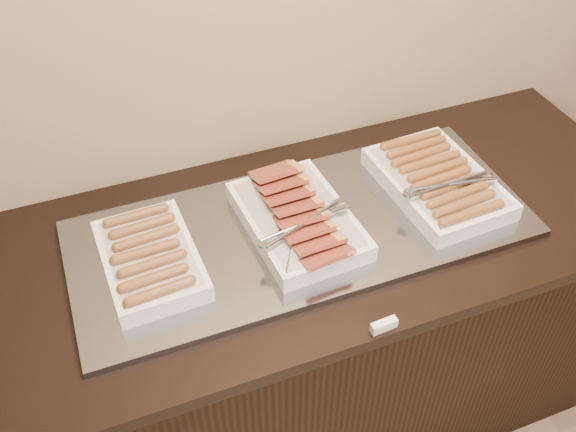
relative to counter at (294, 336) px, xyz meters
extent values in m
cube|color=black|center=(0.00, 0.00, -0.02)|extent=(2.00, 0.70, 0.86)
cube|color=black|center=(0.00, 0.00, 0.43)|extent=(2.06, 0.76, 0.04)
cube|color=gray|center=(0.02, 0.00, 0.46)|extent=(1.20, 0.50, 0.02)
cube|color=silver|center=(-0.38, 0.00, 0.49)|extent=(0.23, 0.34, 0.05)
cylinder|color=brown|center=(-0.38, -0.13, 0.52)|extent=(0.15, 0.04, 0.03)
cylinder|color=brown|center=(-0.38, -0.09, 0.52)|extent=(0.15, 0.04, 0.03)
cylinder|color=brown|center=(-0.38, -0.04, 0.52)|extent=(0.15, 0.04, 0.03)
cylinder|color=brown|center=(-0.38, 0.00, 0.52)|extent=(0.15, 0.03, 0.03)
cylinder|color=brown|center=(-0.37, 0.04, 0.52)|extent=(0.15, 0.04, 0.03)
cylinder|color=brown|center=(-0.37, 0.09, 0.52)|extent=(0.15, 0.04, 0.03)
cylinder|color=brown|center=(-0.38, 0.13, 0.52)|extent=(0.15, 0.03, 0.03)
cube|color=silver|center=(0.01, 0.00, 0.49)|extent=(0.28, 0.40, 0.05)
cube|color=brown|center=(0.01, -0.16, 0.52)|extent=(0.14, 0.10, 0.04)
cube|color=brown|center=(0.01, -0.11, 0.52)|extent=(0.13, 0.09, 0.04)
cube|color=brown|center=(0.00, -0.07, 0.52)|extent=(0.13, 0.10, 0.04)
cube|color=brown|center=(0.01, -0.02, 0.53)|extent=(0.13, 0.09, 0.04)
cube|color=brown|center=(0.01, 0.02, 0.53)|extent=(0.13, 0.09, 0.04)
cube|color=brown|center=(0.00, 0.07, 0.53)|extent=(0.13, 0.09, 0.04)
cube|color=brown|center=(0.00, 0.11, 0.54)|extent=(0.13, 0.10, 0.04)
cube|color=brown|center=(0.00, 0.16, 0.54)|extent=(0.13, 0.10, 0.04)
cube|color=silver|center=(0.42, 0.00, 0.49)|extent=(0.28, 0.41, 0.05)
cylinder|color=brown|center=(0.42, -0.17, 0.52)|extent=(0.18, 0.03, 0.03)
cylinder|color=brown|center=(0.42, -0.13, 0.52)|extent=(0.18, 0.04, 0.03)
cylinder|color=brown|center=(0.43, -0.09, 0.52)|extent=(0.18, 0.04, 0.03)
cylinder|color=brown|center=(0.43, -0.06, 0.52)|extent=(0.18, 0.04, 0.03)
cylinder|color=brown|center=(0.42, -0.02, 0.52)|extent=(0.18, 0.04, 0.03)
cylinder|color=brown|center=(0.43, 0.02, 0.52)|extent=(0.18, 0.04, 0.03)
cylinder|color=brown|center=(0.43, 0.06, 0.52)|extent=(0.18, 0.03, 0.03)
cylinder|color=brown|center=(0.42, 0.09, 0.52)|extent=(0.18, 0.04, 0.03)
cylinder|color=brown|center=(0.43, 0.13, 0.52)|extent=(0.18, 0.04, 0.03)
cylinder|color=brown|center=(0.43, 0.17, 0.52)|extent=(0.17, 0.03, 0.03)
cube|color=silver|center=(0.08, -0.36, 0.46)|extent=(0.06, 0.02, 0.03)
camera|label=1|loc=(-0.45, -1.11, 1.64)|focal=40.00mm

